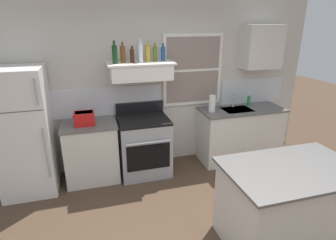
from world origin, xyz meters
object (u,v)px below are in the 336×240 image
object	(u,v)px
bottle_amber_wine	(123,54)
bottle_brown_stout	(132,56)
bottle_clear_tall	(141,53)
bottle_champagne_gold_foil	(148,53)
bottle_blue_liqueur	(163,53)
bottle_olive_oil_square	(155,54)
paper_towel_roll	(212,103)
toaster	(84,118)
kitchen_island	(287,205)
refrigerator	(24,133)
dish_soap_bottle	(249,101)
bottle_dark_green_wine	(115,54)
stove_range	(144,145)

from	to	relation	value
bottle_amber_wine	bottle_brown_stout	bearing A→B (deg)	-14.65
bottle_clear_tall	bottle_champagne_gold_foil	size ratio (longest dim) A/B	1.14
bottle_blue_liqueur	bottle_clear_tall	bearing A→B (deg)	-167.57
bottle_olive_oil_square	paper_towel_roll	bearing A→B (deg)	-5.38
toaster	bottle_blue_liqueur	bearing A→B (deg)	7.98
paper_towel_roll	kitchen_island	bearing A→B (deg)	-88.96
refrigerator	bottle_brown_stout	bearing A→B (deg)	4.15
kitchen_island	dish_soap_bottle	bearing A→B (deg)	70.83
refrigerator	kitchen_island	size ratio (longest dim) A/B	1.26
bottle_dark_green_wine	kitchen_island	size ratio (longest dim) A/B	0.22
refrigerator	bottle_champagne_gold_foil	xyz separation A→B (m)	(1.77, 0.15, 0.99)
stove_range	dish_soap_bottle	bearing A→B (deg)	4.18
dish_soap_bottle	kitchen_island	distance (m)	2.20
bottle_brown_stout	bottle_clear_tall	bearing A→B (deg)	-8.89
bottle_champagne_gold_foil	bottle_amber_wine	bearing A→B (deg)	-178.51
bottle_champagne_gold_foil	bottle_blue_liqueur	bearing A→B (deg)	3.96
bottle_olive_oil_square	kitchen_island	size ratio (longest dim) A/B	0.19
bottle_brown_stout	kitchen_island	xyz separation A→B (m)	(1.29, -1.97, -1.39)
stove_range	bottle_brown_stout	bearing A→B (deg)	141.99
bottle_brown_stout	bottle_champagne_gold_foil	size ratio (longest dim) A/B	0.81
refrigerator	bottle_amber_wine	bearing A→B (deg)	5.86
kitchen_island	bottle_dark_green_wine	bearing A→B (deg)	128.55
refrigerator	bottle_olive_oil_square	size ratio (longest dim) A/B	6.64
paper_towel_roll	refrigerator	bearing A→B (deg)	-178.76
bottle_clear_tall	paper_towel_roll	world-z (taller)	bottle_clear_tall
bottle_dark_green_wine	bottle_champagne_gold_foil	xyz separation A→B (m)	(0.48, 0.08, -0.01)
bottle_clear_tall	bottle_blue_liqueur	distance (m)	0.36
bottle_clear_tall	bottle_amber_wine	bearing A→B (deg)	168.12
paper_towel_roll	kitchen_island	size ratio (longest dim) A/B	0.19
bottle_blue_liqueur	dish_soap_bottle	size ratio (longest dim) A/B	1.40
bottle_olive_oil_square	paper_towel_roll	size ratio (longest dim) A/B	0.98
bottle_dark_green_wine	bottle_amber_wine	world-z (taller)	bottle_dark_green_wine
bottle_amber_wine	toaster	bearing A→B (deg)	-166.74
bottle_olive_oil_square	dish_soap_bottle	bearing A→B (deg)	0.47
stove_range	bottle_brown_stout	distance (m)	1.39
bottle_amber_wine	paper_towel_roll	world-z (taller)	bottle_amber_wine
bottle_olive_oil_square	paper_towel_roll	xyz separation A→B (m)	(0.92, -0.09, -0.81)
dish_soap_bottle	kitchen_island	world-z (taller)	dish_soap_bottle
bottle_amber_wine	bottle_blue_liqueur	bearing A→B (deg)	2.46
bottle_olive_oil_square	bottle_blue_liqueur	xyz separation A→B (m)	(0.13, 0.02, -0.01)
bottle_champagne_gold_foil	kitchen_island	xyz separation A→B (m)	(1.06, -2.01, -1.41)
bottle_brown_stout	paper_towel_roll	xyz separation A→B (m)	(1.26, -0.05, -0.80)
dish_soap_bottle	bottle_blue_liqueur	bearing A→B (deg)	179.62
stove_range	dish_soap_bottle	size ratio (longest dim) A/B	6.06
bottle_amber_wine	bottle_brown_stout	size ratio (longest dim) A/B	1.23
stove_range	refrigerator	bearing A→B (deg)	-179.21
refrigerator	bottle_clear_tall	bearing A→B (deg)	3.21
refrigerator	bottle_blue_liqueur	bearing A→B (deg)	4.85
bottle_olive_oil_square	paper_towel_roll	distance (m)	1.23
toaster	paper_towel_roll	distance (m)	1.99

